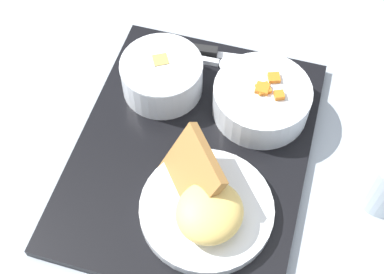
# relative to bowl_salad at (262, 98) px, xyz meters

# --- Properties ---
(ground_plane) EXTENTS (4.00, 4.00, 0.00)m
(ground_plane) POSITION_rel_bowl_salad_xyz_m (0.09, -0.08, -0.04)
(ground_plane) COLOR #99A3AD
(serving_tray) EXTENTS (0.41, 0.32, 0.01)m
(serving_tray) POSITION_rel_bowl_salad_xyz_m (0.09, -0.08, -0.04)
(serving_tray) COLOR black
(serving_tray) RESTS_ON ground_plane
(bowl_salad) EXTENTS (0.14, 0.14, 0.06)m
(bowl_salad) POSITION_rel_bowl_salad_xyz_m (0.00, 0.00, 0.00)
(bowl_salad) COLOR silver
(bowl_salad) RESTS_ON serving_tray
(bowl_soup) EXTENTS (0.12, 0.12, 0.06)m
(bowl_soup) POSITION_rel_bowl_salad_xyz_m (0.00, -0.15, 0.00)
(bowl_soup) COLOR silver
(bowl_soup) RESTS_ON serving_tray
(plate_main) EXTENTS (0.17, 0.17, 0.09)m
(plate_main) POSITION_rel_bowl_salad_xyz_m (0.18, -0.03, -0.01)
(plate_main) COLOR silver
(plate_main) RESTS_ON serving_tray
(knife) EXTENTS (0.04, 0.18, 0.01)m
(knife) POSITION_rel_bowl_salad_xyz_m (-0.08, -0.11, -0.02)
(knife) COLOR silver
(knife) RESTS_ON serving_tray
(spoon) EXTENTS (0.04, 0.13, 0.01)m
(spoon) POSITION_rel_bowl_salad_xyz_m (-0.07, -0.08, -0.02)
(spoon) COLOR silver
(spoon) RESTS_ON serving_tray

